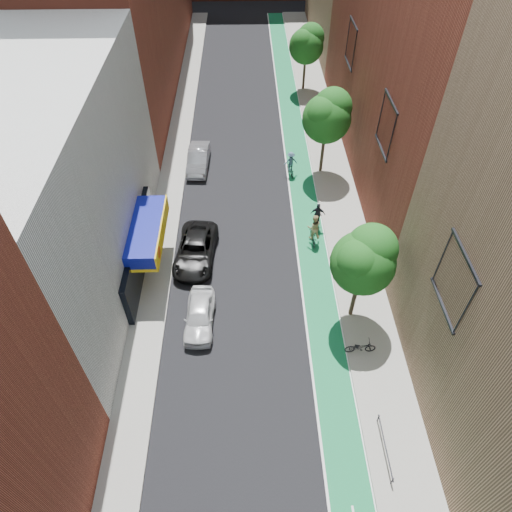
{
  "coord_description": "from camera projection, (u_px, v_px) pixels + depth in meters",
  "views": [
    {
      "loc": [
        -0.24,
        -5.69,
        21.31
      ],
      "look_at": [
        0.25,
        13.41,
        1.5
      ],
      "focal_mm": 32.0,
      "sensor_mm": 36.0,
      "label": 1
    }
  ],
  "objects": [
    {
      "name": "parked_car_white",
      "position": [
        200.0,
        315.0,
        25.48
      ],
      "size": [
        1.72,
        4.02,
        1.35
      ],
      "primitive_type": "imported",
      "rotation": [
        0.0,
        0.0,
        -0.03
      ],
      "color": "silver",
      "rests_on": "ground"
    },
    {
      "name": "tree_mid",
      "position": [
        328.0,
        115.0,
        32.55
      ],
      "size": [
        3.55,
        3.53,
        6.74
      ],
      "color": "#332619",
      "rests_on": "ground"
    },
    {
      "name": "tree_near",
      "position": [
        364.0,
        259.0,
        23.0
      ],
      "size": [
        3.4,
        3.36,
        6.42
      ],
      "color": "#332619",
      "rests_on": "ground"
    },
    {
      "name": "sidewalk_left",
      "position": [
        176.0,
        159.0,
        37.18
      ],
      "size": [
        2.0,
        68.0,
        0.15
      ],
      "primitive_type": "cube",
      "color": "gray",
      "rests_on": "ground"
    },
    {
      "name": "parked_car_black",
      "position": [
        196.0,
        250.0,
        28.99
      ],
      "size": [
        2.83,
        5.34,
        1.43
      ],
      "primitive_type": "imported",
      "rotation": [
        0.0,
        0.0,
        -0.09
      ],
      "color": "black",
      "rests_on": "ground"
    },
    {
      "name": "cyclist_lane_near",
      "position": [
        313.0,
        231.0,
        29.83
      ],
      "size": [
        0.96,
        1.58,
        2.22
      ],
      "rotation": [
        0.0,
        0.0,
        3.22
      ],
      "color": "black",
      "rests_on": "ground"
    },
    {
      "name": "parked_bike_far",
      "position": [
        360.0,
        347.0,
        24.14
      ],
      "size": [
        1.67,
        0.62,
        0.87
      ],
      "primitive_type": "imported",
      "rotation": [
        0.0,
        0.0,
        1.59
      ],
      "color": "black",
      "rests_on": "sidewalk_right"
    },
    {
      "name": "cyclist_lane_far",
      "position": [
        291.0,
        164.0,
        35.23
      ],
      "size": [
        1.13,
        1.59,
        1.93
      ],
      "rotation": [
        0.0,
        0.0,
        3.37
      ],
      "color": "black",
      "rests_on": "ground"
    },
    {
      "name": "building_left_white",
      "position": [
        47.0,
        194.0,
        24.49
      ],
      "size": [
        8.0,
        20.0,
        12.0
      ],
      "primitive_type": "cube",
      "color": "silver",
      "rests_on": "ground"
    },
    {
      "name": "tree_far",
      "position": [
        307.0,
        43.0,
        42.54
      ],
      "size": [
        3.3,
        3.25,
        6.21
      ],
      "color": "#332619",
      "rests_on": "ground"
    },
    {
      "name": "sidewalk_right",
      "position": [
        328.0,
        156.0,
        37.4
      ],
      "size": [
        3.0,
        68.0,
        0.15
      ],
      "primitive_type": "cube",
      "color": "gray",
      "rests_on": "ground"
    },
    {
      "name": "ground",
      "position": [
        258.0,
        508.0,
        19.29
      ],
      "size": [
        160.0,
        160.0,
        0.0
      ],
      "primitive_type": "plane",
      "color": "black",
      "rests_on": "ground"
    },
    {
      "name": "parked_car_silver",
      "position": [
        198.0,
        159.0,
        36.02
      ],
      "size": [
        1.72,
        4.45,
        1.45
      ],
      "primitive_type": "imported",
      "rotation": [
        0.0,
        0.0,
        -0.04
      ],
      "color": "#96999F",
      "rests_on": "ground"
    },
    {
      "name": "bike_lane",
      "position": [
        298.0,
        158.0,
        37.4
      ],
      "size": [
        2.0,
        68.0,
        0.01
      ],
      "primitive_type": "cube",
      "color": "#147338",
      "rests_on": "ground"
    },
    {
      "name": "cyclist_lane_mid",
      "position": [
        317.0,
        219.0,
        30.97
      ],
      "size": [
        1.03,
        1.67,
        2.01
      ],
      "rotation": [
        0.0,
        0.0,
        2.95
      ],
      "color": "black",
      "rests_on": "ground"
    },
    {
      "name": "building_right_mid_red",
      "position": [
        431.0,
        12.0,
        29.63
      ],
      "size": [
        8.0,
        28.0,
        22.0
      ],
      "primitive_type": "cube",
      "color": "maroon",
      "rests_on": "ground"
    }
  ]
}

